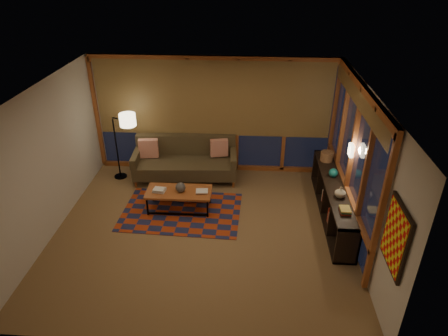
# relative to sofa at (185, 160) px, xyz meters

# --- Properties ---
(floor) EXTENTS (5.50, 5.00, 0.01)m
(floor) POSITION_rel_sofa_xyz_m (0.61, -1.91, -0.47)
(floor) COLOR olive
(floor) RESTS_ON ground
(ceiling) EXTENTS (5.50, 5.00, 0.01)m
(ceiling) POSITION_rel_sofa_xyz_m (0.61, -1.91, 2.23)
(ceiling) COLOR silver
(ceiling) RESTS_ON walls
(walls) EXTENTS (5.51, 5.01, 2.70)m
(walls) POSITION_rel_sofa_xyz_m (0.61, -1.91, 0.88)
(walls) COLOR beige
(walls) RESTS_ON floor
(window_wall_back) EXTENTS (5.30, 0.16, 2.60)m
(window_wall_back) POSITION_rel_sofa_xyz_m (0.61, 0.52, 0.88)
(window_wall_back) COLOR #A4582E
(window_wall_back) RESTS_ON walls
(window_wall_right) EXTENTS (0.16, 3.70, 2.60)m
(window_wall_right) POSITION_rel_sofa_xyz_m (3.29, -1.31, 0.88)
(window_wall_right) COLOR #A4582E
(window_wall_right) RESTS_ON walls
(wall_art) EXTENTS (0.06, 0.74, 0.94)m
(wall_art) POSITION_rel_sofa_xyz_m (3.32, -3.76, 0.98)
(wall_art) COLOR red
(wall_art) RESTS_ON walls
(wall_sconce) EXTENTS (0.12, 0.18, 0.22)m
(wall_sconce) POSITION_rel_sofa_xyz_m (3.23, -1.46, 1.08)
(wall_sconce) COLOR #FFECB6
(wall_sconce) RESTS_ON walls
(sofa) EXTENTS (2.34, 1.07, 0.94)m
(sofa) POSITION_rel_sofa_xyz_m (0.00, 0.00, 0.00)
(sofa) COLOR brown
(sofa) RESTS_ON floor
(pillow_left) EXTENTS (0.45, 0.20, 0.43)m
(pillow_left) POSITION_rel_sofa_xyz_m (-0.84, 0.08, 0.22)
(pillow_left) COLOR red
(pillow_left) RESTS_ON sofa
(pillow_right) EXTENTS (0.42, 0.21, 0.40)m
(pillow_right) POSITION_rel_sofa_xyz_m (0.76, 0.21, 0.20)
(pillow_right) COLOR red
(pillow_right) RESTS_ON sofa
(area_rug) EXTENTS (2.40, 1.65, 0.01)m
(area_rug) POSITION_rel_sofa_xyz_m (0.11, -1.34, -0.46)
(area_rug) COLOR #AC3715
(area_rug) RESTS_ON floor
(coffee_table) EXTENTS (1.31, 0.61, 0.43)m
(coffee_table) POSITION_rel_sofa_xyz_m (0.06, -1.24, -0.25)
(coffee_table) COLOR #A4582E
(coffee_table) RESTS_ON floor
(book_stack_a) EXTENTS (0.26, 0.21, 0.07)m
(book_stack_a) POSITION_rel_sofa_xyz_m (-0.32, -1.28, 0.00)
(book_stack_a) COLOR white
(book_stack_a) RESTS_ON coffee_table
(book_stack_b) EXTENTS (0.27, 0.22, 0.05)m
(book_stack_b) POSITION_rel_sofa_xyz_m (0.53, -1.26, -0.01)
(book_stack_b) COLOR white
(book_stack_b) RESTS_ON coffee_table
(ceramic_pot) EXTENTS (0.23, 0.23, 0.20)m
(ceramic_pot) POSITION_rel_sofa_xyz_m (0.10, -1.26, 0.07)
(ceramic_pot) COLOR black
(ceramic_pot) RESTS_ON coffee_table
(floor_lamp) EXTENTS (0.60, 0.47, 1.61)m
(floor_lamp) POSITION_rel_sofa_xyz_m (-1.54, -0.02, 0.34)
(floor_lamp) COLOR black
(floor_lamp) RESTS_ON floor
(bookshelf) EXTENTS (0.40, 2.90, 0.72)m
(bookshelf) POSITION_rel_sofa_xyz_m (3.10, -1.24, -0.11)
(bookshelf) COLOR black
(bookshelf) RESTS_ON floor
(basket) EXTENTS (0.29, 0.29, 0.20)m
(basket) POSITION_rel_sofa_xyz_m (3.08, -0.28, 0.36)
(basket) COLOR #A2714F
(basket) RESTS_ON bookshelf
(teal_bowl) EXTENTS (0.20, 0.20, 0.18)m
(teal_bowl) POSITION_rel_sofa_xyz_m (3.10, -0.98, 0.35)
(teal_bowl) COLOR #156A67
(teal_bowl) RESTS_ON bookshelf
(vase) EXTENTS (0.24, 0.24, 0.21)m
(vase) POSITION_rel_sofa_xyz_m (3.10, -1.71, 0.36)
(vase) COLOR #BEB395
(vase) RESTS_ON bookshelf
(shelf_book_stack) EXTENTS (0.19, 0.24, 0.06)m
(shelf_book_stack) POSITION_rel_sofa_xyz_m (3.10, -2.18, 0.29)
(shelf_book_stack) COLOR white
(shelf_book_stack) RESTS_ON bookshelf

